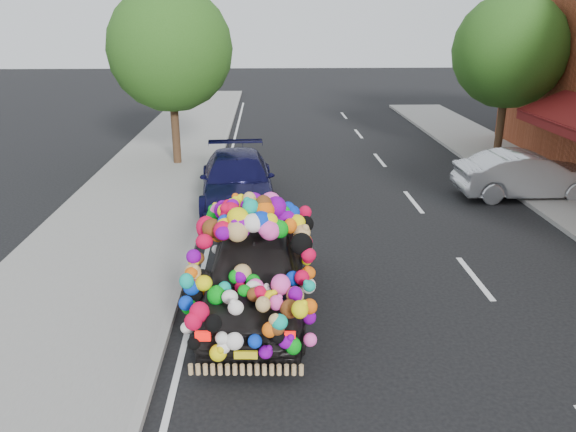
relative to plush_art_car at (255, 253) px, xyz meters
name	(u,v)px	position (x,y,z in m)	size (l,w,h in m)	color
ground	(299,281)	(0.85, 1.09, -1.10)	(100.00, 100.00, 0.00)	black
sidewalk	(83,282)	(-3.45, 1.09, -1.04)	(4.00, 60.00, 0.12)	gray
kerb	(182,280)	(-1.50, 1.09, -1.03)	(0.15, 60.00, 0.13)	gray
lane_markings	(474,278)	(4.45, 1.09, -1.09)	(6.00, 50.00, 0.01)	silver
tree_near_sidewalk	(170,49)	(-2.95, 10.59, 2.92)	(4.20, 4.20, 6.13)	#332114
tree_far_b	(510,51)	(8.85, 11.09, 2.79)	(4.00, 4.00, 5.90)	#332114
plush_art_car	(255,253)	(0.00, 0.00, 0.00)	(2.35, 4.69, 2.15)	black
navy_sedan	(237,181)	(-0.59, 6.01, -0.38)	(2.01, 4.96, 1.44)	black
silver_hatchback	(528,175)	(7.85, 6.40, -0.42)	(1.44, 4.12, 1.36)	#B8BBC1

